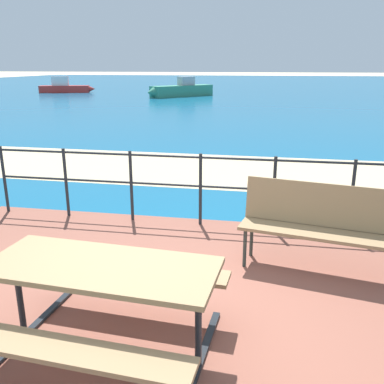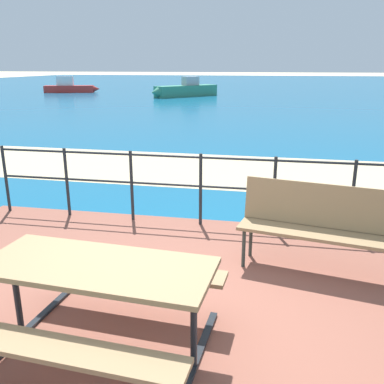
% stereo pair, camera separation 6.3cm
% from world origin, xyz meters
% --- Properties ---
extents(ground_plane, '(240.00, 240.00, 0.00)m').
position_xyz_m(ground_plane, '(0.00, 0.00, 0.00)').
color(ground_plane, beige).
extents(patio_paving, '(6.40, 5.20, 0.06)m').
position_xyz_m(patio_paving, '(0.00, 0.00, 0.03)').
color(patio_paving, brown).
rests_on(patio_paving, ground).
extents(sea_water, '(90.00, 90.00, 0.01)m').
position_xyz_m(sea_water, '(0.00, 40.00, 0.01)').
color(sea_water, '#145B84').
rests_on(sea_water, ground).
extents(beach_strip, '(54.03, 3.69, 0.01)m').
position_xyz_m(beach_strip, '(0.00, 5.78, 0.01)').
color(beach_strip, tan).
rests_on(beach_strip, ground).
extents(picnic_table, '(1.80, 1.52, 0.75)m').
position_xyz_m(picnic_table, '(-0.27, -0.40, 0.63)').
color(picnic_table, '#8C704C').
rests_on(picnic_table, patio_paving).
extents(park_bench, '(1.78, 0.76, 0.94)m').
position_xyz_m(park_bench, '(1.50, 1.31, 0.62)').
color(park_bench, '#8C704C').
rests_on(park_bench, patio_paving).
extents(railing_fence, '(5.94, 0.04, 1.00)m').
position_xyz_m(railing_fence, '(0.00, 2.41, 0.68)').
color(railing_fence, '#1E2328').
rests_on(railing_fence, patio_paving).
extents(boat_near, '(4.12, 4.63, 1.35)m').
position_xyz_m(boat_near, '(-5.34, 26.59, 0.45)').
color(boat_near, '#338466').
rests_on(boat_near, sea_water).
extents(boat_mid, '(4.35, 2.01, 1.29)m').
position_xyz_m(boat_mid, '(-15.37, 29.18, 0.41)').
color(boat_mid, red).
rests_on(boat_mid, sea_water).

